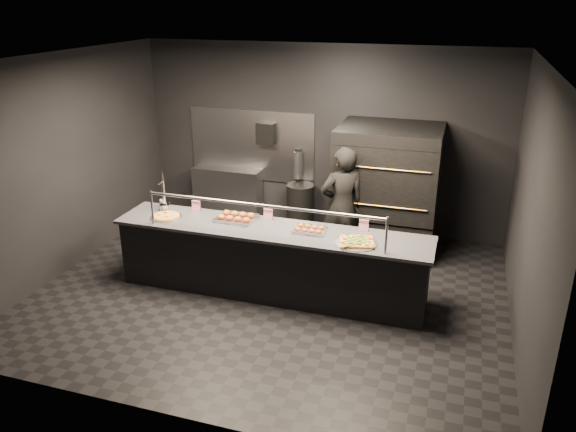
# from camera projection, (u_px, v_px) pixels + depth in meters

# --- Properties ---
(room) EXTENTS (6.04, 6.00, 3.00)m
(room) POSITION_uv_depth(u_px,v_px,m) (269.00, 184.00, 6.96)
(room) COLOR black
(room) RESTS_ON ground
(service_counter) EXTENTS (4.10, 0.78, 1.37)m
(service_counter) POSITION_uv_depth(u_px,v_px,m) (271.00, 261.00, 7.29)
(service_counter) COLOR black
(service_counter) RESTS_ON ground
(pizza_oven) EXTENTS (1.50, 1.23, 1.91)m
(pizza_oven) POSITION_uv_depth(u_px,v_px,m) (387.00, 188.00, 8.45)
(pizza_oven) COLOR black
(pizza_oven) RESTS_ON ground
(prep_shelf) EXTENTS (1.20, 0.35, 0.90)m
(prep_shelf) POSITION_uv_depth(u_px,v_px,m) (228.00, 193.00, 9.80)
(prep_shelf) COLOR #99999E
(prep_shelf) RESTS_ON ground
(towel_dispenser) EXTENTS (0.30, 0.20, 0.35)m
(towel_dispenser) POSITION_uv_depth(u_px,v_px,m) (266.00, 133.00, 9.26)
(towel_dispenser) COLOR black
(towel_dispenser) RESTS_ON room
(fire_extinguisher) EXTENTS (0.14, 0.14, 0.51)m
(fire_extinguisher) POSITION_uv_depth(u_px,v_px,m) (298.00, 165.00, 9.30)
(fire_extinguisher) COLOR #B2B2B7
(fire_extinguisher) RESTS_ON room
(beer_tap) EXTENTS (0.15, 0.21, 0.58)m
(beer_tap) POSITION_uv_depth(u_px,v_px,m) (164.00, 199.00, 7.67)
(beer_tap) COLOR silver
(beer_tap) RESTS_ON service_counter
(round_pizza) EXTENTS (0.42, 0.42, 0.03)m
(round_pizza) POSITION_uv_depth(u_px,v_px,m) (166.00, 216.00, 7.47)
(round_pizza) COLOR silver
(round_pizza) RESTS_ON service_counter
(slider_tray_a) EXTENTS (0.58, 0.47, 0.08)m
(slider_tray_a) POSITION_uv_depth(u_px,v_px,m) (236.00, 217.00, 7.39)
(slider_tray_a) COLOR silver
(slider_tray_a) RESTS_ON service_counter
(slider_tray_b) EXTENTS (0.43, 0.33, 0.06)m
(slider_tray_b) POSITION_uv_depth(u_px,v_px,m) (310.00, 229.00, 7.03)
(slider_tray_b) COLOR silver
(slider_tray_b) RESTS_ON service_counter
(square_pizza) EXTENTS (0.51, 0.51, 0.05)m
(square_pizza) POSITION_uv_depth(u_px,v_px,m) (357.00, 242.00, 6.69)
(square_pizza) COLOR silver
(square_pizza) RESTS_ON service_counter
(condiment_jar) EXTENTS (0.16, 0.06, 0.10)m
(condiment_jar) POSITION_uv_depth(u_px,v_px,m) (164.00, 204.00, 7.82)
(condiment_jar) COLOR silver
(condiment_jar) RESTS_ON service_counter
(tent_cards) EXTENTS (2.44, 0.04, 0.15)m
(tent_cards) POSITION_uv_depth(u_px,v_px,m) (274.00, 215.00, 7.36)
(tent_cards) COLOR white
(tent_cards) RESTS_ON service_counter
(trash_bin) EXTENTS (0.46, 0.46, 0.77)m
(trash_bin) POSITION_uv_depth(u_px,v_px,m) (300.00, 207.00, 9.36)
(trash_bin) COLOR black
(trash_bin) RESTS_ON ground
(worker) EXTENTS (0.76, 0.68, 1.75)m
(worker) POSITION_uv_depth(u_px,v_px,m) (342.00, 207.00, 7.97)
(worker) COLOR black
(worker) RESTS_ON ground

